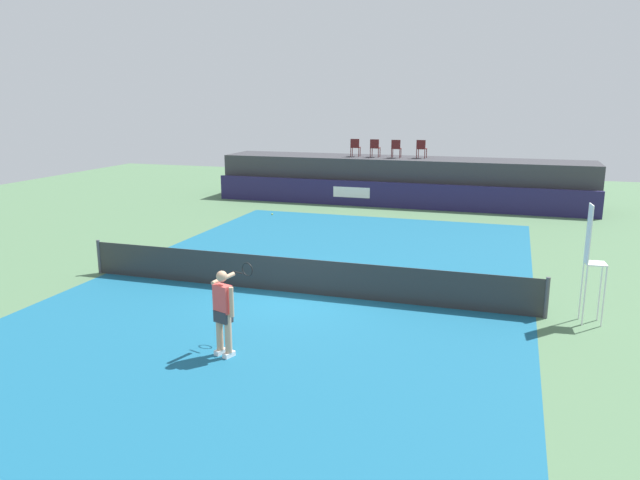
{
  "coord_description": "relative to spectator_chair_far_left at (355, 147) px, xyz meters",
  "views": [
    {
      "loc": [
        5.26,
        -14.42,
        5.04
      ],
      "look_at": [
        -0.01,
        2.0,
        1.0
      ],
      "focal_mm": 34.0,
      "sensor_mm": 36.0,
      "label": 1
    }
  ],
  "objects": [
    {
      "name": "spectator_chair_center",
      "position": [
        2.08,
        -0.08,
        0.0
      ],
      "size": [
        0.46,
        0.46,
        0.89
      ],
      "color": "#561919",
      "rests_on": "spectator_platform"
    },
    {
      "name": "ground_plane",
      "position": [
        2.37,
        -12.13,
        -2.69
      ],
      "size": [
        48.0,
        48.0,
        0.0
      ],
      "primitive_type": "plane",
      "color": "#4C704C"
    },
    {
      "name": "tennis_player",
      "position": [
        2.35,
        -19.33,
        -1.73
      ],
      "size": [
        0.55,
        1.25,
        1.77
      ],
      "color": "white",
      "rests_on": "court_inner"
    },
    {
      "name": "tennis_ball",
      "position": [
        -2.46,
        -5.04,
        -2.66
      ],
      "size": [
        0.07,
        0.07,
        0.07
      ],
      "primitive_type": "sphere",
      "color": "#D8EA33",
      "rests_on": "court_inner"
    },
    {
      "name": "spectator_chair_far_left",
      "position": [
        0.0,
        0.0,
        0.0
      ],
      "size": [
        0.47,
        0.47,
        0.89
      ],
      "color": "#561919",
      "rests_on": "spectator_platform"
    },
    {
      "name": "spectator_platform",
      "position": [
        2.37,
        0.17,
        -1.59
      ],
      "size": [
        18.0,
        2.8,
        2.2
      ],
      "primitive_type": "cube",
      "color": "#38383D",
      "rests_on": "ground"
    },
    {
      "name": "spectator_chair_left",
      "position": [
        1.01,
        -0.01,
        0.0
      ],
      "size": [
        0.44,
        0.44,
        0.89
      ],
      "color": "#561919",
      "rests_on": "spectator_platform"
    },
    {
      "name": "spectator_chair_right",
      "position": [
        3.27,
        0.18,
        0.0
      ],
      "size": [
        0.47,
        0.47,
        0.89
      ],
      "color": "#561919",
      "rests_on": "spectator_platform"
    },
    {
      "name": "net_post_near",
      "position": [
        -3.83,
        -15.13,
        -2.19
      ],
      "size": [
        0.1,
        0.1,
        1.0
      ],
      "primitive_type": "cylinder",
      "color": "#4C4C51",
      "rests_on": "ground"
    },
    {
      "name": "tennis_net",
      "position": [
        2.37,
        -15.13,
        -2.22
      ],
      "size": [
        12.4,
        0.02,
        0.95
      ],
      "primitive_type": "cube",
      "color": "#2D2D2D",
      "rests_on": "ground"
    },
    {
      "name": "umpire_chair",
      "position": [
        9.42,
        -15.14,
        -1.11
      ],
      "size": [
        0.48,
        0.48,
        2.76
      ],
      "color": "white",
      "rests_on": "ground"
    },
    {
      "name": "sponsor_wall",
      "position": [
        2.36,
        -1.63,
        -2.09
      ],
      "size": [
        18.0,
        0.22,
        1.2
      ],
      "color": "#231E4C",
      "rests_on": "ground"
    },
    {
      "name": "court_inner",
      "position": [
        2.37,
        -15.13,
        -2.69
      ],
      "size": [
        12.0,
        22.0,
        0.0
      ],
      "primitive_type": "cube",
      "color": "#16597A",
      "rests_on": "ground"
    },
    {
      "name": "net_post_far",
      "position": [
        8.57,
        -15.13,
        -2.19
      ],
      "size": [
        0.1,
        0.1,
        1.0
      ],
      "primitive_type": "cylinder",
      "color": "#4C4C51",
      "rests_on": "ground"
    }
  ]
}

